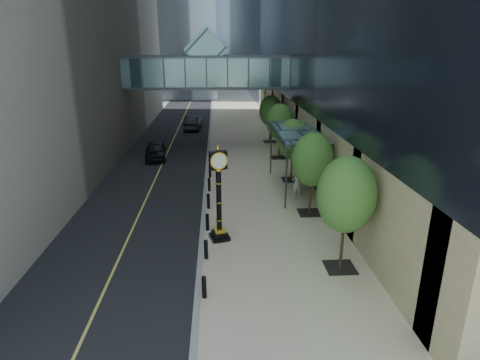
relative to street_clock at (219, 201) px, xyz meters
name	(u,v)px	position (x,y,z in m)	size (l,w,h in m)	color
ground	(272,311)	(2.03, -6.27, -2.27)	(320.00, 320.00, 0.00)	gray
road	(180,124)	(-4.97, 33.73, -2.26)	(8.00, 180.00, 0.02)	black
sidewalk	(240,124)	(3.03, 33.73, -2.24)	(8.00, 180.00, 0.06)	beige
curb	(210,124)	(-0.97, 33.73, -2.24)	(0.25, 180.00, 0.07)	gray
skywalk	(207,69)	(-0.97, 21.73, 5.44)	(17.00, 4.20, 5.80)	slate
entrance_canopy	(297,133)	(5.51, 7.73, 1.92)	(3.00, 8.00, 4.38)	#383F44
bollard_row	(208,212)	(-0.67, 2.73, -1.76)	(0.20, 16.20, 0.90)	black
street_trees	(295,139)	(5.63, 8.92, 1.20)	(2.64, 28.53, 5.42)	black
street_clock	(219,201)	(0.00, 0.00, 0.00)	(1.19, 1.19, 5.10)	black
pedestrian	(297,184)	(5.35, 6.11, -1.27)	(0.69, 0.45, 1.88)	#BAB6AB
car_near	(155,151)	(-5.76, 16.66, -1.49)	(1.80, 4.48, 1.53)	black
car_far	(193,122)	(-3.04, 30.33, -1.41)	(1.78, 5.09, 1.68)	black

